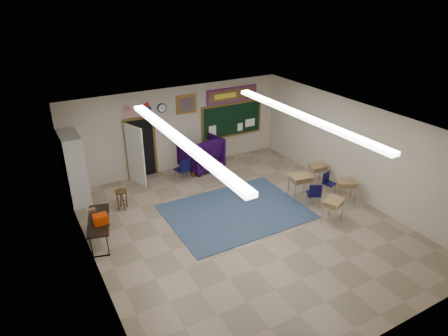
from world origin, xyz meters
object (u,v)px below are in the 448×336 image
student_desk_front_left (300,186)px  student_desk_front_right (317,173)px  folding_table (100,229)px  wooden_stool (122,199)px  wingback_armchair (200,153)px

student_desk_front_left → student_desk_front_right: 1.24m
student_desk_front_left → folding_table: (-5.99, 0.79, -0.10)m
folding_table → wooden_stool: 1.64m
wingback_armchair → student_desk_front_right: size_ratio=1.82×
wooden_stool → student_desk_front_left: bearing=-22.9°
wingback_armchair → student_desk_front_right: wingback_armchair is taller
student_desk_front_right → folding_table: (-7.13, 0.30, -0.05)m
folding_table → student_desk_front_left: bearing=7.0°
student_desk_front_right → folding_table: 7.14m
student_desk_front_right → wooden_stool: (-6.16, 1.63, -0.09)m
wingback_armchair → student_desk_front_right: bearing=121.1°
wingback_armchair → wooden_stool: bearing=11.9°
folding_table → wooden_stool: size_ratio=2.71×
student_desk_front_left → student_desk_front_right: (1.14, 0.49, -0.06)m
wingback_armchair → folding_table: 5.12m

